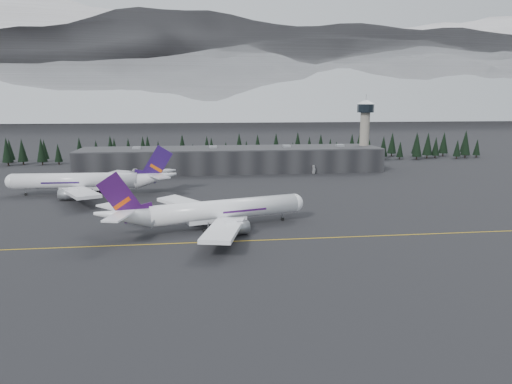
{
  "coord_description": "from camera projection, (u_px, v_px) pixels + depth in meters",
  "views": [
    {
      "loc": [
        -17.52,
        -119.76,
        37.02
      ],
      "look_at": [
        0.0,
        20.0,
        9.0
      ],
      "focal_mm": 32.0,
      "sensor_mm": 36.0,
      "label": 1
    }
  ],
  "objects": [
    {
      "name": "jet_parked",
      "position": [
        91.0,
        181.0,
        183.2
      ],
      "size": [
        67.93,
        62.62,
        19.96
      ],
      "rotation": [
        0.0,
        0.0,
        3.1
      ],
      "color": "silver",
      "rests_on": "ground"
    },
    {
      "name": "gse_vehicle_a",
      "position": [
        135.0,
        179.0,
        217.86
      ],
      "size": [
        4.92,
        6.24,
        1.58
      ],
      "primitive_type": "imported",
      "rotation": [
        0.0,
        0.0,
        0.48
      ],
      "color": "white",
      "rests_on": "ground"
    },
    {
      "name": "jet_main",
      "position": [
        208.0,
        211.0,
        133.95
      ],
      "size": [
        62.19,
        56.52,
        18.67
      ],
      "rotation": [
        0.0,
        0.0,
        0.27
      ],
      "color": "white",
      "rests_on": "ground"
    },
    {
      "name": "gse_vehicle_b",
      "position": [
        314.0,
        172.0,
        237.07
      ],
      "size": [
        4.96,
        2.86,
        1.59
      ],
      "primitive_type": "imported",
      "rotation": [
        0.0,
        0.0,
        -1.35
      ],
      "color": "silver",
      "rests_on": "ground"
    },
    {
      "name": "control_tower",
      "position": [
        365.0,
        126.0,
        255.06
      ],
      "size": [
        10.0,
        10.0,
        37.7
      ],
      "color": "gray",
      "rests_on": "ground"
    },
    {
      "name": "taxiline",
      "position": [
        266.0,
        240.0,
        123.96
      ],
      "size": [
        400.0,
        0.4,
        0.02
      ],
      "primitive_type": "cube",
      "color": "gold",
      "rests_on": "ground"
    },
    {
      "name": "terminal",
      "position": [
        232.0,
        159.0,
        246.32
      ],
      "size": [
        160.0,
        30.0,
        12.6
      ],
      "color": "black",
      "rests_on": "ground"
    },
    {
      "name": "mountain_ridge",
      "position": [
        206.0,
        117.0,
        1099.06
      ],
      "size": [
        4400.0,
        900.0,
        420.0
      ],
      "primitive_type": null,
      "color": "white",
      "rests_on": "ground"
    },
    {
      "name": "treeline",
      "position": [
        227.0,
        150.0,
        282.1
      ],
      "size": [
        360.0,
        20.0,
        15.0
      ],
      "primitive_type": "cube",
      "color": "black",
      "rests_on": "ground"
    },
    {
      "name": "ground",
      "position": [
        265.0,
        238.0,
        125.91
      ],
      "size": [
        1400.0,
        1400.0,
        0.0
      ],
      "primitive_type": "plane",
      "color": "black",
      "rests_on": "ground"
    }
  ]
}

